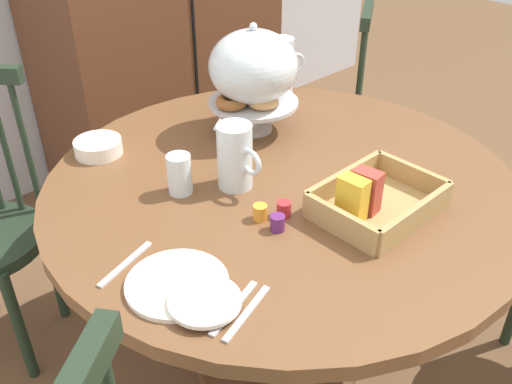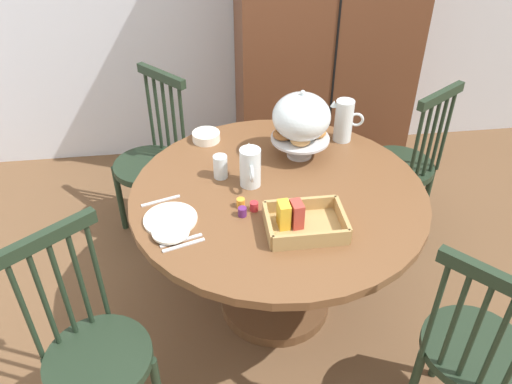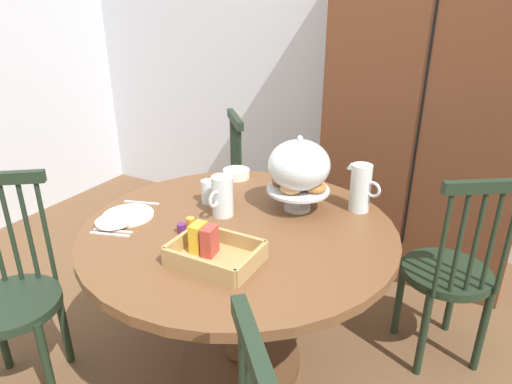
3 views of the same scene
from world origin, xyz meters
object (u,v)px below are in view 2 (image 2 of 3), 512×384
(orange_juice_pitcher, at_px, (344,122))
(milk_pitcher, at_px, (250,169))
(pastry_stand_with_dome, at_px, (301,119))
(cereal_basket, at_px, (301,222))
(cereal_bowl, at_px, (206,136))
(windsor_chair_by_cabinet, at_px, (152,164))
(windsor_chair_facing_door, at_px, (95,355))
(windsor_chair_near_window, at_px, (402,168))
(wooden_armoire, at_px, (325,30))
(china_plate_small, at_px, (171,231))
(windsor_chair_far_side, at_px, (472,353))
(china_plate_large, at_px, (170,219))
(drinking_glass, at_px, (220,167))
(dining_table, at_px, (277,224))

(orange_juice_pitcher, height_order, milk_pitcher, orange_juice_pitcher)
(pastry_stand_with_dome, xyz_separation_m, orange_juice_pitcher, (0.25, 0.12, -0.10))
(cereal_basket, relative_size, cereal_bowl, 2.26)
(windsor_chair_by_cabinet, distance_m, windsor_chair_facing_door, 1.30)
(windsor_chair_facing_door, height_order, cereal_basket, windsor_chair_facing_door)
(windsor_chair_near_window, xyz_separation_m, cereal_basket, (-0.76, -0.78, 0.32))
(pastry_stand_with_dome, bearing_deg, wooden_armoire, 70.89)
(windsor_chair_near_window, distance_m, cereal_bowl, 1.14)
(windsor_chair_by_cabinet, height_order, china_plate_small, windsor_chair_by_cabinet)
(windsor_chair_far_side, bearing_deg, windsor_chair_by_cabinet, 130.16)
(windsor_chair_near_window, relative_size, china_plate_large, 4.43)
(pastry_stand_with_dome, height_order, drinking_glass, pastry_stand_with_dome)
(windsor_chair_near_window, distance_m, drinking_glass, 1.17)
(windsor_chair_far_side, xyz_separation_m, orange_juice_pitcher, (-0.23, 1.12, 0.39))
(dining_table, xyz_separation_m, milk_pitcher, (-0.12, 0.06, 0.27))
(orange_juice_pitcher, bearing_deg, drinking_glass, -158.14)
(drinking_glass, bearing_deg, wooden_armoire, 57.40)
(china_plate_large, height_order, drinking_glass, drinking_glass)
(cereal_bowl, bearing_deg, windsor_chair_near_window, 2.02)
(windsor_chair_facing_door, distance_m, orange_juice_pitcher, 1.55)
(windsor_chair_near_window, distance_m, windsor_chair_far_side, 1.25)
(dining_table, height_order, china_plate_small, china_plate_small)
(windsor_chair_facing_door, bearing_deg, drinking_glass, 52.43)
(milk_pitcher, height_order, drinking_glass, milk_pitcher)
(dining_table, distance_m, pastry_stand_with_dome, 0.50)
(windsor_chair_near_window, xyz_separation_m, cereal_bowl, (-1.10, -0.04, 0.31))
(windsor_chair_by_cabinet, bearing_deg, windsor_chair_far_side, -49.84)
(milk_pitcher, bearing_deg, cereal_bowl, 113.16)
(wooden_armoire, xyz_separation_m, windsor_chair_facing_door, (-1.28, -1.87, -0.53))
(windsor_chair_by_cabinet, xyz_separation_m, cereal_bowl, (0.32, -0.26, 0.31))
(windsor_chair_by_cabinet, relative_size, drinking_glass, 8.86)
(windsor_chair_near_window, height_order, windsor_chair_far_side, same)
(windsor_chair_by_cabinet, bearing_deg, pastry_stand_with_dome, -31.60)
(cereal_basket, bearing_deg, milk_pitcher, 116.53)
(dining_table, height_order, milk_pitcher, milk_pitcher)
(windsor_chair_far_side, distance_m, milk_pitcher, 1.14)
(windsor_chair_near_window, distance_m, cereal_basket, 1.13)
(windsor_chair_far_side, distance_m, pastry_stand_with_dome, 1.20)
(windsor_chair_by_cabinet, bearing_deg, cereal_basket, -56.82)
(windsor_chair_by_cabinet, height_order, windsor_chair_facing_door, same)
(windsor_chair_facing_door, relative_size, cereal_bowl, 6.96)
(windsor_chair_facing_door, distance_m, drinking_glass, 0.94)
(windsor_chair_by_cabinet, bearing_deg, drinking_glass, -58.61)
(pastry_stand_with_dome, distance_m, orange_juice_pitcher, 0.29)
(dining_table, height_order, pastry_stand_with_dome, pastry_stand_with_dome)
(dining_table, bearing_deg, china_plate_small, -152.99)
(windsor_chair_by_cabinet, distance_m, cereal_basket, 1.24)
(windsor_chair_facing_door, distance_m, pastry_stand_with_dome, 1.33)
(china_plate_large, distance_m, drinking_glass, 0.37)
(dining_table, distance_m, cereal_bowl, 0.60)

